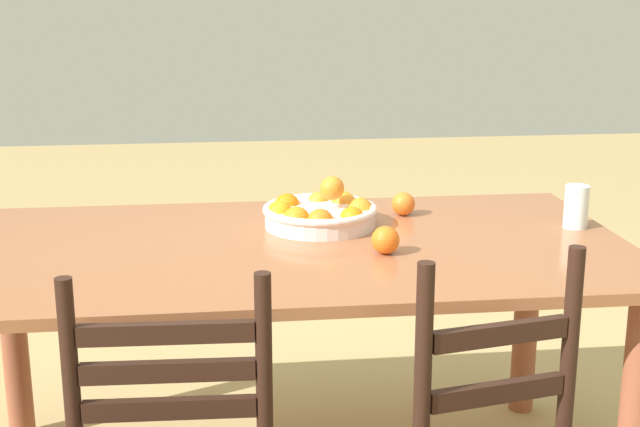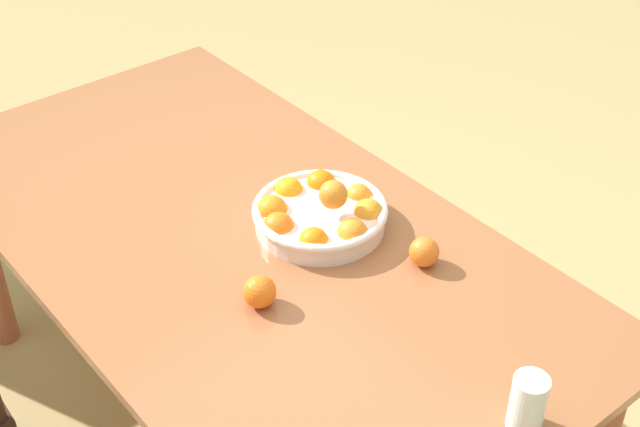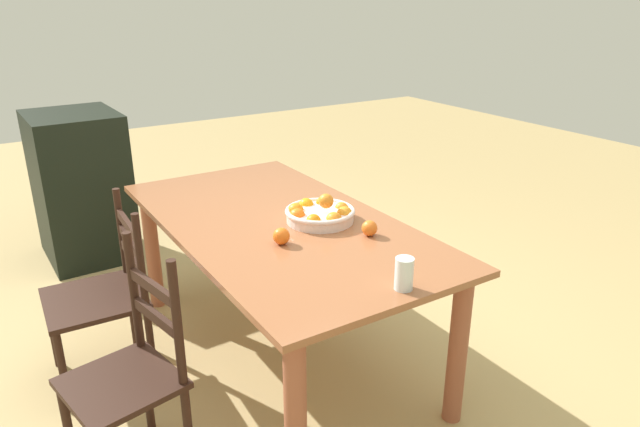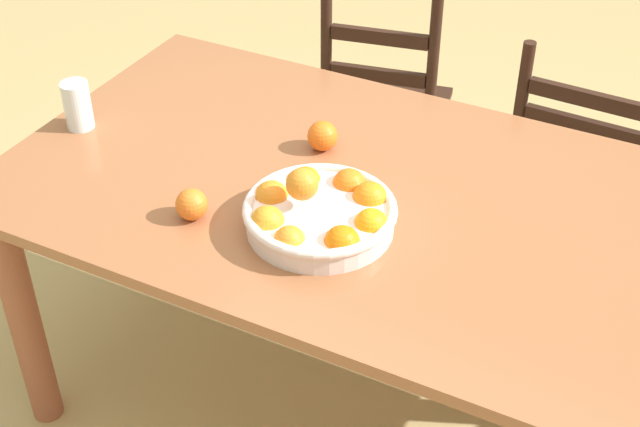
{
  "view_description": "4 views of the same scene",
  "coord_description": "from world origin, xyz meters",
  "px_view_note": "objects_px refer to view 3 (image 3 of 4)",
  "views": [
    {
      "loc": [
        0.19,
        2.39,
        1.49
      ],
      "look_at": [
        -0.11,
        -0.17,
        0.81
      ],
      "focal_mm": 49.68,
      "sensor_mm": 36.0,
      "label": 1
    },
    {
      "loc": [
        -1.53,
        0.99,
        2.16
      ],
      "look_at": [
        -0.11,
        -0.17,
        0.81
      ],
      "focal_mm": 50.22,
      "sensor_mm": 36.0,
      "label": 2
    },
    {
      "loc": [
        -2.35,
        1.24,
        1.83
      ],
      "look_at": [
        -0.11,
        -0.17,
        0.81
      ],
      "focal_mm": 32.24,
      "sensor_mm": 36.0,
      "label": 3
    },
    {
      "loc": [
        0.62,
        -1.61,
        2.02
      ],
      "look_at": [
        -0.11,
        -0.17,
        0.81
      ],
      "focal_mm": 50.72,
      "sensor_mm": 36.0,
      "label": 4
    }
  ],
  "objects_px": {
    "cabinet": "(81,187)",
    "orange_loose_0": "(370,228)",
    "fruit_bowl": "(320,213)",
    "dining_table": "(279,242)",
    "chair_near_window": "(104,295)",
    "drinking_glass": "(404,274)",
    "orange_loose_1": "(281,236)",
    "chair_by_cabinet": "(131,377)"
  },
  "relations": [
    {
      "from": "chair_by_cabinet",
      "to": "cabinet",
      "type": "xyz_separation_m",
      "value": [
        2.28,
        -0.27,
        0.09
      ]
    },
    {
      "from": "cabinet",
      "to": "orange_loose_0",
      "type": "bearing_deg",
      "value": -160.41
    },
    {
      "from": "chair_by_cabinet",
      "to": "cabinet",
      "type": "relative_size",
      "value": 0.9
    },
    {
      "from": "fruit_bowl",
      "to": "orange_loose_1",
      "type": "xyz_separation_m",
      "value": [
        -0.14,
        0.29,
        -0.0
      ]
    },
    {
      "from": "orange_loose_1",
      "to": "cabinet",
      "type": "bearing_deg",
      "value": 12.65
    },
    {
      "from": "dining_table",
      "to": "cabinet",
      "type": "height_order",
      "value": "cabinet"
    },
    {
      "from": "drinking_glass",
      "to": "chair_near_window",
      "type": "bearing_deg",
      "value": 36.56
    },
    {
      "from": "chair_near_window",
      "to": "cabinet",
      "type": "bearing_deg",
      "value": 174.73
    },
    {
      "from": "chair_by_cabinet",
      "to": "orange_loose_0",
      "type": "distance_m",
      "value": 1.2
    },
    {
      "from": "chair_near_window",
      "to": "cabinet",
      "type": "height_order",
      "value": "cabinet"
    },
    {
      "from": "chair_near_window",
      "to": "orange_loose_1",
      "type": "distance_m",
      "value": 0.96
    },
    {
      "from": "cabinet",
      "to": "orange_loose_1",
      "type": "distance_m",
      "value": 2.2
    },
    {
      "from": "dining_table",
      "to": "drinking_glass",
      "type": "relative_size",
      "value": 14.95
    },
    {
      "from": "dining_table",
      "to": "drinking_glass",
      "type": "xyz_separation_m",
      "value": [
        -0.87,
        -0.07,
        0.18
      ]
    },
    {
      "from": "fruit_bowl",
      "to": "drinking_glass",
      "type": "distance_m",
      "value": 0.77
    },
    {
      "from": "orange_loose_0",
      "to": "drinking_glass",
      "type": "relative_size",
      "value": 0.57
    },
    {
      "from": "chair_near_window",
      "to": "orange_loose_0",
      "type": "xyz_separation_m",
      "value": [
        -0.7,
        -1.08,
        0.36
      ]
    },
    {
      "from": "dining_table",
      "to": "drinking_glass",
      "type": "distance_m",
      "value": 0.9
    },
    {
      "from": "chair_near_window",
      "to": "chair_by_cabinet",
      "type": "relative_size",
      "value": 0.95
    },
    {
      "from": "drinking_glass",
      "to": "orange_loose_0",
      "type": "bearing_deg",
      "value": -22.52
    },
    {
      "from": "fruit_bowl",
      "to": "orange_loose_1",
      "type": "distance_m",
      "value": 0.33
    },
    {
      "from": "fruit_bowl",
      "to": "orange_loose_0",
      "type": "distance_m",
      "value": 0.29
    },
    {
      "from": "chair_near_window",
      "to": "chair_by_cabinet",
      "type": "bearing_deg",
      "value": -2.78
    },
    {
      "from": "chair_near_window",
      "to": "chair_by_cabinet",
      "type": "xyz_separation_m",
      "value": [
        -0.71,
        0.06,
        -0.01
      ]
    },
    {
      "from": "dining_table",
      "to": "chair_near_window",
      "type": "height_order",
      "value": "chair_near_window"
    },
    {
      "from": "fruit_bowl",
      "to": "orange_loose_1",
      "type": "bearing_deg",
      "value": 116.0
    },
    {
      "from": "cabinet",
      "to": "orange_loose_0",
      "type": "distance_m",
      "value": 2.44
    },
    {
      "from": "fruit_bowl",
      "to": "orange_loose_0",
      "type": "relative_size",
      "value": 4.69
    },
    {
      "from": "orange_loose_1",
      "to": "orange_loose_0",
      "type": "bearing_deg",
      "value": -108.68
    },
    {
      "from": "chair_by_cabinet",
      "to": "cabinet",
      "type": "height_order",
      "value": "cabinet"
    },
    {
      "from": "dining_table",
      "to": "cabinet",
      "type": "distance_m",
      "value": 1.97
    },
    {
      "from": "dining_table",
      "to": "chair_near_window",
      "type": "distance_m",
      "value": 0.89
    },
    {
      "from": "orange_loose_1",
      "to": "drinking_glass",
      "type": "height_order",
      "value": "drinking_glass"
    },
    {
      "from": "dining_table",
      "to": "orange_loose_0",
      "type": "height_order",
      "value": "orange_loose_0"
    },
    {
      "from": "dining_table",
      "to": "chair_by_cabinet",
      "type": "distance_m",
      "value": 0.99
    },
    {
      "from": "orange_loose_0",
      "to": "drinking_glass",
      "type": "height_order",
      "value": "drinking_glass"
    },
    {
      "from": "chair_near_window",
      "to": "fruit_bowl",
      "type": "bearing_deg",
      "value": 68.89
    },
    {
      "from": "chair_near_window",
      "to": "cabinet",
      "type": "distance_m",
      "value": 1.58
    },
    {
      "from": "chair_near_window",
      "to": "drinking_glass",
      "type": "xyz_separation_m",
      "value": [
        -1.19,
        -0.88,
        0.39
      ]
    },
    {
      "from": "cabinet",
      "to": "orange_loose_0",
      "type": "relative_size",
      "value": 14.35
    },
    {
      "from": "orange_loose_0",
      "to": "drinking_glass",
      "type": "xyz_separation_m",
      "value": [
        -0.48,
        0.2,
        0.03
      ]
    },
    {
      "from": "orange_loose_0",
      "to": "fruit_bowl",
      "type": "bearing_deg",
      "value": 19.77
    }
  ]
}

